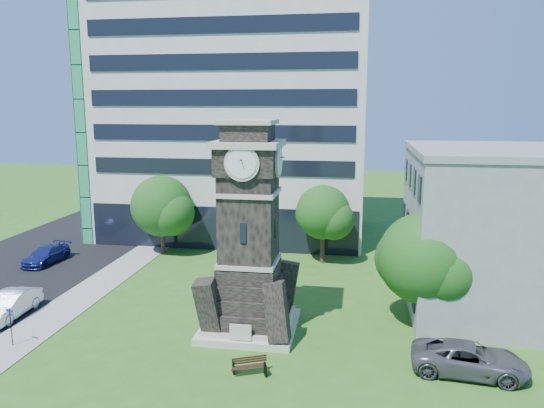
% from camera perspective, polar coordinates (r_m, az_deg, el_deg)
% --- Properties ---
extents(ground, '(160.00, 160.00, 0.00)m').
position_cam_1_polar(ground, '(31.06, -8.78, -14.30)').
color(ground, '#2F5F1B').
rests_on(ground, ground).
extents(sidewalk, '(3.00, 70.00, 0.06)m').
position_cam_1_polar(sidewalk, '(38.96, -20.03, -9.51)').
color(sidewalk, gray).
rests_on(sidewalk, ground).
extents(clock_tower, '(5.40, 5.40, 12.22)m').
position_cam_1_polar(clock_tower, '(30.33, -2.49, -4.17)').
color(clock_tower, beige).
rests_on(clock_tower, ground).
extents(office_tall, '(26.20, 15.11, 28.60)m').
position_cam_1_polar(office_tall, '(53.95, -3.88, 11.92)').
color(office_tall, silver).
rests_on(office_tall, ground).
extents(office_low, '(15.20, 12.20, 10.40)m').
position_cam_1_polar(office_low, '(37.21, 26.18, -2.60)').
color(office_low, gray).
rests_on(office_low, ground).
extents(car_street_mid, '(1.85, 4.82, 1.57)m').
position_cam_1_polar(car_street_mid, '(37.27, -26.33, -9.69)').
color(car_street_mid, silver).
rests_on(car_street_mid, ground).
extents(car_street_north, '(2.33, 4.94, 1.39)m').
position_cam_1_polar(car_street_north, '(48.12, -23.12, -5.07)').
color(car_street_north, navy).
rests_on(car_street_north, ground).
extents(car_east_lot, '(5.82, 3.17, 1.55)m').
position_cam_1_polar(car_east_lot, '(28.72, 20.47, -15.35)').
color(car_east_lot, '#4E4E53').
rests_on(car_east_lot, ground).
extents(park_bench, '(1.70, 0.45, 0.88)m').
position_cam_1_polar(park_bench, '(27.17, -2.46, -16.94)').
color(park_bench, black).
rests_on(park_bench, ground).
extents(street_sign, '(0.52, 0.05, 2.18)m').
position_cam_1_polar(street_sign, '(32.75, -26.30, -11.38)').
color(street_sign, black).
rests_on(street_sign, ground).
extents(tree_nw, '(5.89, 5.36, 6.95)m').
position_cam_1_polar(tree_nw, '(47.44, -11.70, -0.41)').
color(tree_nw, '#332114').
rests_on(tree_nw, ground).
extents(tree_nc, '(4.65, 4.23, 5.97)m').
position_cam_1_polar(tree_nc, '(47.82, -3.26, -0.60)').
color(tree_nc, '#332114').
rests_on(tree_nc, ground).
extents(tree_ne, '(4.94, 4.49, 6.55)m').
position_cam_1_polar(tree_ne, '(43.84, 5.59, -1.11)').
color(tree_ne, '#332114').
rests_on(tree_ne, ground).
extents(tree_east, '(5.91, 5.38, 6.90)m').
position_cam_1_polar(tree_east, '(32.32, 16.15, -5.94)').
color(tree_east, '#332114').
rests_on(tree_east, ground).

